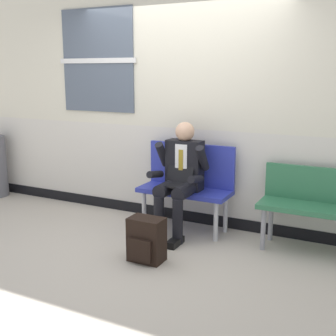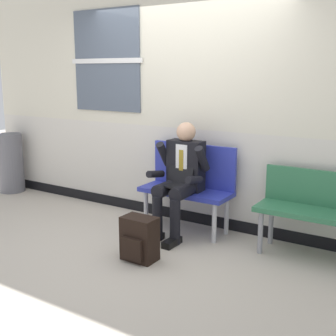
# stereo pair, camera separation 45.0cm
# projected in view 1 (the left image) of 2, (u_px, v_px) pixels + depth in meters

# --- Properties ---
(ground_plane) EXTENTS (18.00, 18.00, 0.00)m
(ground_plane) POSITION_uv_depth(u_px,v_px,m) (150.00, 239.00, 4.75)
(ground_plane) COLOR #B2A899
(station_wall) EXTENTS (6.43, 0.17, 2.83)m
(station_wall) POSITION_uv_depth(u_px,v_px,m) (180.00, 103.00, 5.13)
(station_wall) COLOR beige
(station_wall) RESTS_ON ground
(bench_with_person) EXTENTS (1.03, 0.42, 0.97)m
(bench_with_person) POSITION_uv_depth(u_px,v_px,m) (187.00, 181.00, 4.98)
(bench_with_person) COLOR #28339E
(bench_with_person) RESTS_ON ground
(bench_empty) EXTENTS (1.33, 0.42, 0.83)m
(bench_empty) POSITION_uv_depth(u_px,v_px,m) (330.00, 203.00, 4.30)
(bench_empty) COLOR #2D6B47
(bench_empty) RESTS_ON ground
(person_seated) EXTENTS (0.57, 0.70, 1.23)m
(person_seated) POSITION_uv_depth(u_px,v_px,m) (180.00, 176.00, 4.78)
(person_seated) COLOR black
(person_seated) RESTS_ON ground
(backpack) EXTENTS (0.33, 0.25, 0.42)m
(backpack) POSITION_uv_depth(u_px,v_px,m) (146.00, 240.00, 4.17)
(backpack) COLOR black
(backpack) RESTS_ON ground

